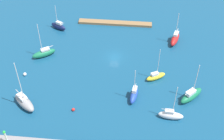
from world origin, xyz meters
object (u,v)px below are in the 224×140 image
mooring_buoy_red (73,110)px  sailboat_green_far_north (191,95)px  pier_dock (115,23)px  harbor_beacon (6,136)px  sailboat_yellow_inner_mooring (156,76)px  sailboat_navy_lone_north (59,26)px  sailboat_gray_mid_basin (24,102)px  sailboat_green_west_end (44,53)px  sailboat_red_by_breakwater (175,39)px  sailboat_blue_off_beacon (134,95)px  mooring_buoy_white (25,74)px  sailboat_white_east_end (171,115)px

mooring_buoy_red → sailboat_green_far_north: bearing=-166.8°
pier_dock → harbor_beacon: (17.31, 46.07, 3.20)m
sailboat_yellow_inner_mooring → sailboat_navy_lone_north: (28.83, -19.09, 0.15)m
pier_dock → sailboat_gray_mid_basin: size_ratio=1.71×
sailboat_navy_lone_north → mooring_buoy_red: size_ratio=10.94×
pier_dock → sailboat_green_west_end: sailboat_green_west_end is taller
sailboat_red_by_breakwater → mooring_buoy_red: (23.94, 27.85, -0.91)m
sailboat_green_west_end → sailboat_red_by_breakwater: 36.67m
sailboat_yellow_inner_mooring → sailboat_red_by_breakwater: size_ratio=0.95×
sailboat_navy_lone_north → sailboat_blue_off_beacon: bearing=158.9°
sailboat_navy_lone_north → mooring_buoy_white: (3.92, 20.94, -0.64)m
sailboat_green_west_end → sailboat_yellow_inner_mooring: (-29.86, 6.09, -0.14)m
pier_dock → sailboat_gray_mid_basin: sailboat_gray_mid_basin is taller
harbor_beacon → sailboat_white_east_end: 34.36m
sailboat_white_east_end → harbor_beacon: bearing=-158.0°
sailboat_blue_off_beacon → sailboat_green_far_north: 13.23m
sailboat_white_east_end → mooring_buoy_white: 37.32m
sailboat_red_by_breakwater → sailboat_green_west_end: bearing=-56.7°
sailboat_gray_mid_basin → harbor_beacon: bearing=-48.2°
sailboat_yellow_inner_mooring → sailboat_red_by_breakwater: (-5.50, -15.76, 0.35)m
mooring_buoy_white → sailboat_green_far_north: bearing=174.4°
harbor_beacon → sailboat_navy_lone_north: size_ratio=0.47×
mooring_buoy_white → sailboat_red_by_breakwater: bearing=-155.3°
sailboat_white_east_end → mooring_buoy_white: sailboat_white_east_end is taller
pier_dock → sailboat_gray_mid_basin: 39.20m
sailboat_blue_off_beacon → mooring_buoy_white: (27.66, -5.10, -0.73)m
pier_dock → sailboat_blue_off_beacon: sailboat_blue_off_beacon is taller
sailboat_yellow_inner_mooring → mooring_buoy_red: sailboat_yellow_inner_mooring is taller
sailboat_green_west_end → sailboat_navy_lone_north: (-1.03, -13.00, 0.01)m
sailboat_navy_lone_north → mooring_buoy_white: 21.32m
sailboat_white_east_end → mooring_buoy_white: bearing=168.0°
pier_dock → sailboat_gray_mid_basin: bearing=63.5°
sailboat_yellow_inner_mooring → sailboat_red_by_breakwater: 16.69m
harbor_beacon → mooring_buoy_red: 15.67m
mooring_buoy_white → mooring_buoy_red: (-14.32, 10.24, -0.07)m
sailboat_yellow_inner_mooring → mooring_buoy_red: (18.44, 12.09, -0.56)m
sailboat_green_west_end → sailboat_navy_lone_north: size_ratio=1.32×
sailboat_gray_mid_basin → sailboat_green_far_north: bearing=49.8°
sailboat_navy_lone_north → sailboat_white_east_end: 44.69m
sailboat_green_west_end → mooring_buoy_white: bearing=36.7°
sailboat_green_west_end → sailboat_green_far_north: sailboat_green_west_end is taller
pier_dock → sailboat_green_west_end: 24.72m
sailboat_green_far_north → sailboat_gray_mid_basin: bearing=144.1°
sailboat_gray_mid_basin → mooring_buoy_red: bearing=39.1°
sailboat_green_west_end → sailboat_green_far_north: bearing=129.2°
harbor_beacon → mooring_buoy_red: bearing=-136.2°
harbor_beacon → sailboat_blue_off_beacon: sailboat_blue_off_beacon is taller
sailboat_red_by_breakwater → sailboat_green_far_north: sailboat_green_far_north is taller
sailboat_green_west_end → sailboat_red_by_breakwater: sailboat_green_west_end is taller
pier_dock → sailboat_yellow_inner_mooring: 26.37m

